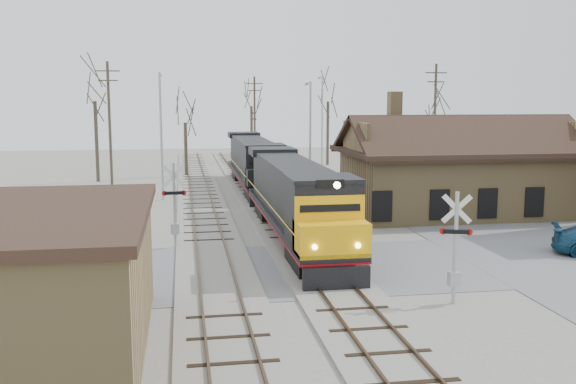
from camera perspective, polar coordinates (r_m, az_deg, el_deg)
name	(u,v)px	position (r m, az deg, el deg)	size (l,w,h in m)	color
ground	(317,268)	(28.63, 2.61, -6.78)	(140.00, 140.00, 0.00)	#9B968C
road	(317,268)	(28.63, 2.61, -6.75)	(60.00, 9.00, 0.03)	slate
track_main	(271,209)	(43.07, -1.54, -1.56)	(3.40, 90.00, 0.24)	#9B968C
track_siding	(203,211)	(42.70, -7.54, -1.72)	(3.40, 90.00, 0.24)	#9B968C
depot	(459,177)	(43.19, 14.98, 1.33)	(15.20, 9.31, 7.90)	#9A7E4F
locomotive_lead	(296,199)	(33.36, 0.70, -0.67)	(2.87, 19.24, 4.27)	black
locomotive_trailing	(254,163)	(52.54, -3.04, 2.61)	(2.87, 19.24, 4.04)	black
crossbuck_near	(455,252)	(24.11, 14.64, -5.18)	(1.14, 0.46, 4.14)	#A5A8AD
crossbuck_far	(174,209)	(32.56, -10.06, -1.46)	(1.22, 0.32, 4.28)	#A5A8AD
streetlight_a	(161,129)	(48.04, -11.22, 5.48)	(0.25, 2.04, 9.34)	#A5A8AD
streetlight_b	(310,130)	(51.74, 1.96, 5.52)	(0.25, 2.04, 8.79)	#A5A8AD
streetlight_c	(322,119)	(66.05, 3.03, 6.53)	(0.25, 2.04, 9.73)	#A5A8AD
utility_pole_a	(110,121)	(57.14, -15.58, 6.07)	(2.00, 0.24, 10.56)	#382D23
utility_pole_b	(255,118)	(75.50, -2.98, 6.60)	(2.00, 0.24, 9.97)	#382D23
utility_pole_c	(435,120)	(59.62, 12.90, 6.22)	(2.00, 0.24, 10.52)	#382D23
tree_a	(94,88)	(59.97, -16.84, 8.88)	(4.82, 4.82, 11.81)	#382D23
tree_b	(185,114)	(62.37, -9.14, 6.88)	(3.45, 3.45, 8.44)	#382D23
tree_c	(251,97)	(76.88, -3.28, 8.42)	(4.37, 4.37, 10.69)	#382D23
tree_d	(328,91)	(72.47, 3.58, 8.96)	(4.75, 4.75, 11.63)	#382D23
tree_e	(436,109)	(69.54, 13.02, 7.17)	(3.63, 3.63, 8.89)	#382D23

